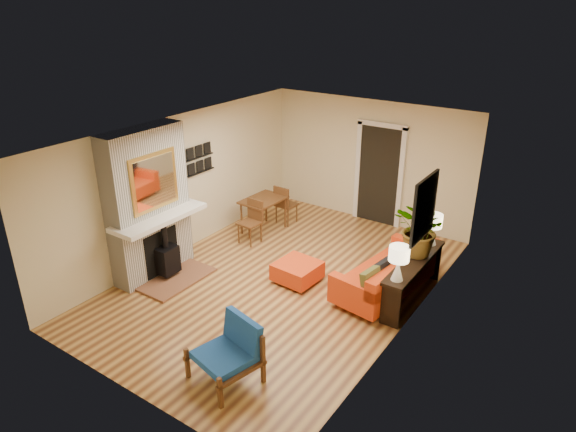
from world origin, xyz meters
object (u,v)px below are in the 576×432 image
at_px(sofa, 390,274).
at_px(ottoman, 297,271).
at_px(console_table, 414,269).
at_px(blue_chair, 231,348).
at_px(lamp_far, 433,226).
at_px(houseplant, 422,230).
at_px(lamp_near, 399,259).
at_px(dining_table, 266,206).

relative_size(sofa, ottoman, 2.89).
bearing_deg(console_table, blue_chair, -112.32).
distance_m(console_table, lamp_far, 0.84).
height_order(blue_chair, console_table, blue_chair).
bearing_deg(sofa, lamp_far, 60.14).
bearing_deg(houseplant, blue_chair, -110.94).
bearing_deg(blue_chair, ottoman, 103.96).
bearing_deg(houseplant, lamp_far, 88.83).
bearing_deg(lamp_near, console_table, 90.00).
bearing_deg(ottoman, blue_chair, -76.04).
xyz_separation_m(dining_table, lamp_far, (3.48, -0.10, 0.50)).
distance_m(sofa, lamp_near, 1.08).
height_order(sofa, houseplant, houseplant).
height_order(dining_table, lamp_far, lamp_far).
xyz_separation_m(blue_chair, houseplant, (1.22, 3.19, 0.74)).
bearing_deg(sofa, ottoman, -159.35).
relative_size(sofa, lamp_far, 3.91).
distance_m(lamp_far, houseplant, 0.50).
xyz_separation_m(ottoman, houseplant, (1.83, 0.74, 0.97)).
bearing_deg(ottoman, houseplant, 21.93).
bearing_deg(console_table, dining_table, 167.42).
bearing_deg(houseplant, sofa, -153.38).
distance_m(console_table, houseplant, 0.63).
relative_size(sofa, console_table, 1.14).
xyz_separation_m(sofa, ottoman, (-1.45, -0.55, -0.15)).
distance_m(ottoman, dining_table, 2.14).
distance_m(ottoman, lamp_far, 2.37).
distance_m(lamp_near, lamp_far, 1.39).
relative_size(blue_chair, lamp_near, 1.72).
height_order(ottoman, dining_table, dining_table).
relative_size(lamp_near, lamp_far, 1.00).
height_order(dining_table, houseplant, houseplant).
bearing_deg(sofa, lamp_near, -61.36).
height_order(sofa, lamp_far, lamp_far).
bearing_deg(sofa, houseplant, 26.62).
xyz_separation_m(lamp_far, houseplant, (-0.01, -0.49, 0.11)).
height_order(blue_chair, lamp_far, lamp_far).
xyz_separation_m(dining_table, houseplant, (3.47, -0.58, 0.61)).
distance_m(blue_chair, console_table, 3.25).
bearing_deg(houseplant, dining_table, 170.45).
distance_m(dining_table, lamp_far, 3.52).
height_order(sofa, blue_chair, blue_chair).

